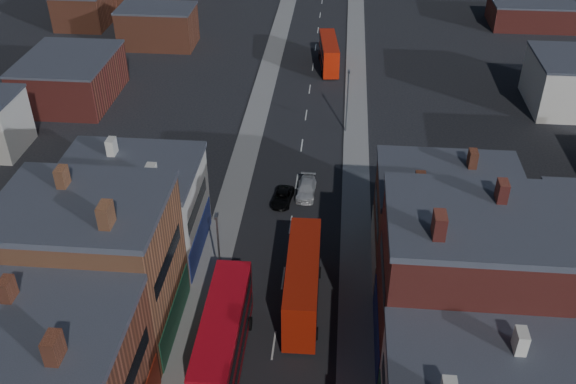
% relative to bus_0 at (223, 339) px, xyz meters
% --- Properties ---
extents(pavement_west, '(3.00, 200.00, 0.12)m').
position_rel_bus_0_xyz_m(pavement_west, '(-3.00, 28.25, -2.78)').
color(pavement_west, gray).
rests_on(pavement_west, ground).
extents(pavement_east, '(3.00, 200.00, 0.12)m').
position_rel_bus_0_xyz_m(pavement_east, '(10.00, 28.25, -2.78)').
color(pavement_east, gray).
rests_on(pavement_east, ground).
extents(lamp_post_2, '(0.25, 0.70, 8.12)m').
position_rel_bus_0_xyz_m(lamp_post_2, '(-1.70, 8.25, 1.86)').
color(lamp_post_2, slate).
rests_on(lamp_post_2, ground).
extents(lamp_post_3, '(0.25, 0.70, 8.12)m').
position_rel_bus_0_xyz_m(lamp_post_3, '(8.70, 38.25, 1.86)').
color(lamp_post_3, slate).
rests_on(lamp_post_3, ground).
extents(bus_0, '(3.15, 12.20, 5.26)m').
position_rel_bus_0_xyz_m(bus_0, '(0.00, 0.00, 0.00)').
color(bus_0, '#A20913').
rests_on(bus_0, ground).
extents(bus_1, '(3.06, 11.54, 4.97)m').
position_rel_bus_0_xyz_m(bus_1, '(5.43, 7.00, -0.16)').
color(bus_1, '#B31C0A').
rests_on(bus_1, ground).
extents(bus_2, '(3.39, 10.24, 4.34)m').
position_rel_bus_0_xyz_m(bus_2, '(5.84, 58.15, -0.50)').
color(bus_2, '#B61C08').
rests_on(bus_2, ground).
extents(car_2, '(2.39, 4.37, 1.16)m').
position_rel_bus_0_xyz_m(car_2, '(2.30, 22.19, -2.26)').
color(car_2, black).
rests_on(car_2, ground).
extents(car_3, '(2.08, 4.76, 1.36)m').
position_rel_bus_0_xyz_m(car_3, '(4.70, 23.84, -2.16)').
color(car_3, silver).
rests_on(car_3, ground).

